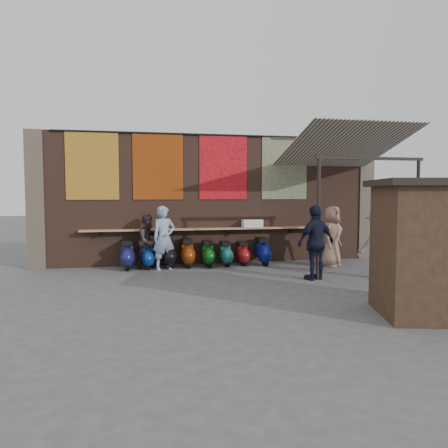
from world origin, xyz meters
name	(u,v)px	position (x,y,z in m)	size (l,w,h in m)	color
ground	(232,278)	(0.00, 0.00, 0.00)	(70.00, 70.00, 0.00)	#474749
brick_wall	(212,199)	(0.00, 2.70, 2.00)	(10.00, 0.40, 4.00)	brown
pier_left	(36,200)	(-5.20, 2.70, 2.00)	(0.50, 0.50, 4.00)	#4C4238
pier_right	(363,199)	(5.20, 2.70, 2.00)	(0.50, 0.50, 4.00)	#4C4238
eating_counter	(215,229)	(0.00, 2.33, 1.10)	(8.00, 0.32, 0.05)	#9E7A51
shelf_box	(252,224)	(1.19, 2.30, 1.25)	(0.63, 0.30, 0.24)	white
tapestry_redgold	(92,165)	(-3.60, 2.48, 3.00)	(1.50, 0.02, 2.00)	maroon
tapestry_sun	(158,166)	(-1.70, 2.48, 3.00)	(1.50, 0.02, 2.00)	#EC580D
tapestry_orange	(223,167)	(0.30, 2.48, 3.00)	(1.50, 0.02, 2.00)	red
tapestry_multi	(285,168)	(2.30, 2.48, 3.00)	(1.50, 0.02, 2.00)	navy
hang_rail	(214,135)	(0.00, 2.47, 3.98)	(0.06, 0.06, 9.50)	black
scooter_stool_0	(127,255)	(-2.63, 1.98, 0.42)	(0.39, 0.88, 0.83)	#171B53
scooter_stool_1	(148,256)	(-2.05, 1.98, 0.36)	(0.34, 0.76, 0.73)	navy
scooter_stool_2	(169,254)	(-1.43, 2.04, 0.40)	(0.38, 0.84, 0.80)	black
scooter_stool_3	(187,253)	(-0.89, 2.03, 0.42)	(0.39, 0.88, 0.83)	maroon
scooter_stool_4	(207,254)	(-0.29, 1.96, 0.38)	(0.36, 0.81, 0.77)	#0B4E14
scooter_stool_5	(225,254)	(0.26, 1.96, 0.37)	(0.35, 0.77, 0.73)	#19675F
scooter_stool_6	(242,253)	(0.81, 2.04, 0.35)	(0.33, 0.74, 0.70)	maroon
scooter_stool_7	(262,251)	(1.42, 1.96, 0.41)	(0.39, 0.86, 0.82)	navy
diner_left	(164,238)	(-1.60, 1.66, 0.92)	(0.67, 0.44, 1.83)	#879EC5
diner_right	(149,242)	(-2.03, 2.00, 0.79)	(0.76, 0.60, 1.57)	#31262B
shopper_navy	(316,243)	(2.05, -0.59, 0.95)	(1.11, 0.46, 1.89)	black
shopper_grey	(379,244)	(3.74, -0.69, 0.89)	(1.15, 0.66, 1.78)	slate
shopper_tan	(332,236)	(3.35, 1.18, 0.90)	(0.88, 0.57, 1.81)	#926F5D
market_stall	(443,252)	(2.89, -4.12, 1.16)	(2.13, 1.60, 2.31)	black
stall_roof	(445,183)	(2.89, -4.12, 2.37)	(2.39, 1.84, 0.12)	black
stall_sign	(425,220)	(3.12, -3.32, 1.68)	(1.20, 0.04, 0.50)	gold
stall_shelf	(424,262)	(3.12, -3.32, 0.84)	(1.77, 0.10, 0.06)	#473321
awning_canvas	(343,146)	(3.50, 0.90, 3.55)	(3.20, 3.40, 0.03)	beige
awning_ledger	(320,139)	(3.50, 2.49, 3.95)	(3.30, 0.08, 0.12)	#33261C
awning_header	(370,158)	(3.50, -0.60, 3.08)	(3.00, 0.08, 0.08)	black
awning_post_left	(318,219)	(2.10, -0.60, 1.55)	(0.09, 0.09, 3.10)	black
awning_post_right	(417,217)	(4.90, -0.60, 1.55)	(0.09, 0.09, 3.10)	black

